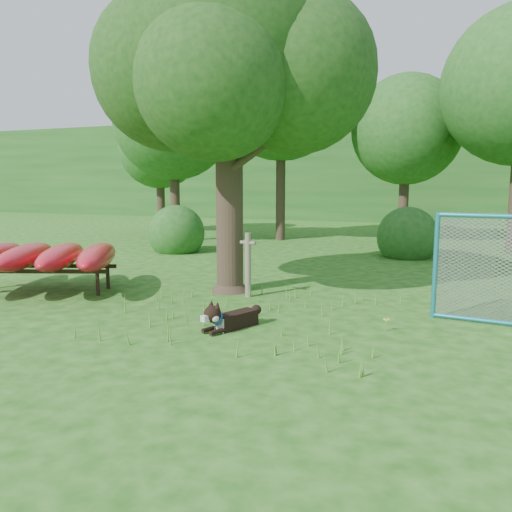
% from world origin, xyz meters
% --- Properties ---
extents(ground, '(80.00, 80.00, 0.00)m').
position_xyz_m(ground, '(0.00, 0.00, 0.00)').
color(ground, '#1A5010').
rests_on(ground, ground).
extents(oak_tree, '(5.58, 4.93, 6.82)m').
position_xyz_m(oak_tree, '(-1.01, 2.79, 4.55)').
color(oak_tree, '#31241B').
rests_on(oak_tree, ground).
extents(wooden_post, '(0.34, 0.14, 1.25)m').
position_xyz_m(wooden_post, '(-0.43, 2.39, 0.66)').
color(wooden_post, '#6B5D50').
rests_on(wooden_post, ground).
extents(kayak_rack, '(3.90, 3.51, 0.96)m').
position_xyz_m(kayak_rack, '(-4.46, 1.31, 0.73)').
color(kayak_rack, black).
rests_on(kayak_rack, ground).
extents(husky_dog, '(0.63, 1.03, 0.50)m').
position_xyz_m(husky_dog, '(0.12, 0.25, 0.18)').
color(husky_dog, black).
rests_on(husky_dog, ground).
extents(wildflower_clump, '(0.09, 0.09, 0.20)m').
position_xyz_m(wildflower_clump, '(2.35, 1.02, 0.16)').
color(wildflower_clump, '#599631').
rests_on(wildflower_clump, ground).
extents(bg_tree_a, '(4.40, 4.40, 6.70)m').
position_xyz_m(bg_tree_a, '(-6.50, 10.00, 4.48)').
color(bg_tree_a, '#31241B').
rests_on(bg_tree_a, ground).
extents(bg_tree_b, '(5.20, 5.20, 8.22)m').
position_xyz_m(bg_tree_b, '(-3.00, 12.00, 5.61)').
color(bg_tree_b, '#31241B').
rests_on(bg_tree_b, ground).
extents(bg_tree_c, '(4.00, 4.00, 6.12)m').
position_xyz_m(bg_tree_c, '(1.50, 13.00, 4.11)').
color(bg_tree_c, '#31241B').
rests_on(bg_tree_c, ground).
extents(bg_tree_f, '(3.60, 3.60, 5.55)m').
position_xyz_m(bg_tree_f, '(-9.00, 13.00, 3.73)').
color(bg_tree_f, '#31241B').
rests_on(bg_tree_f, ground).
extents(shrub_left, '(1.80, 1.80, 1.80)m').
position_xyz_m(shrub_left, '(-5.00, 7.50, 0.00)').
color(shrub_left, '#1C511A').
rests_on(shrub_left, ground).
extents(shrub_mid, '(1.80, 1.80, 1.80)m').
position_xyz_m(shrub_mid, '(2.00, 9.00, 0.00)').
color(shrub_mid, '#1C511A').
rests_on(shrub_mid, ground).
extents(wooded_hillside, '(80.00, 12.00, 6.00)m').
position_xyz_m(wooded_hillside, '(0.00, 28.00, 3.00)').
color(wooded_hillside, '#1C511A').
rests_on(wooded_hillside, ground).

